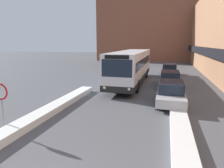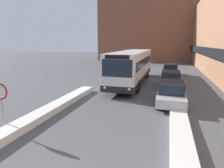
{
  "view_description": "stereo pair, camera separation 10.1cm",
  "coord_description": "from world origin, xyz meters",
  "views": [
    {
      "loc": [
        2.82,
        -2.75,
        4.02
      ],
      "look_at": [
        -0.37,
        8.91,
        1.53
      ],
      "focal_mm": 32.0,
      "sensor_mm": 36.0,
      "label": 1
    },
    {
      "loc": [
        2.92,
        -2.72,
        4.02
      ],
      "look_at": [
        -0.37,
        8.91,
        1.53
      ],
      "focal_mm": 32.0,
      "sensor_mm": 36.0,
      "label": 2
    }
  ],
  "objects": [
    {
      "name": "stop_sign",
      "position": [
        -4.28,
        4.28,
        1.64
      ],
      "size": [
        0.76,
        0.08,
        2.27
      ],
      "color": "gray",
      "rests_on": "ground_plane"
    },
    {
      "name": "building_backdrop_far",
      "position": [
        0.0,
        45.53,
        7.14
      ],
      "size": [
        26.0,
        8.0,
        14.28
      ],
      "color": "brown",
      "rests_on": "ground_plane"
    },
    {
      "name": "parked_car_front",
      "position": [
        3.2,
        10.72,
        0.76
      ],
      "size": [
        1.81,
        4.24,
        1.52
      ],
      "color": "#B7B7BC",
      "rests_on": "ground_plane"
    },
    {
      "name": "snow_bank_right",
      "position": [
        3.6,
        7.23,
        0.14
      ],
      "size": [
        0.9,
        14.78,
        0.29
      ],
      "color": "silver",
      "rests_on": "ground_plane"
    },
    {
      "name": "snow_bank_left",
      "position": [
        -3.6,
        6.54,
        0.19
      ],
      "size": [
        0.9,
        12.34,
        0.38
      ],
      "color": "silver",
      "rests_on": "ground_plane"
    },
    {
      "name": "parked_car_middle",
      "position": [
        3.2,
        16.51,
        0.72
      ],
      "size": [
        1.89,
        4.83,
        1.43
      ],
      "color": "#B7B7BC",
      "rests_on": "ground_plane"
    },
    {
      "name": "parked_car_back",
      "position": [
        3.2,
        22.99,
        0.74
      ],
      "size": [
        1.82,
        4.58,
        1.46
      ],
      "color": "#38383D",
      "rests_on": "ground_plane"
    },
    {
      "name": "city_bus",
      "position": [
        -0.55,
        16.98,
        1.77
      ],
      "size": [
        2.55,
        12.46,
        3.24
      ],
      "color": "silver",
      "rests_on": "ground_plane"
    }
  ]
}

